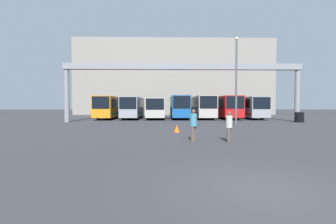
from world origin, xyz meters
TOP-DOWN VIEW (x-y plane):
  - ground_plane at (0.00, 0.00)m, footprint 200.00×200.00m
  - building_backdrop at (0.00, 47.90)m, footprint 42.80×12.00m
  - overhead_gantry at (0.00, 21.74)m, footprint 28.35×0.80m
  - bus_slot_0 at (-10.48, 29.42)m, footprint 2.50×11.11m
  - bus_slot_1 at (-6.99, 29.19)m, footprint 2.44×10.66m
  - bus_slot_2 at (-3.49, 29.53)m, footprint 2.61×11.34m
  - bus_slot_3 at (0.00, 29.48)m, footprint 2.47×11.23m
  - bus_slot_4 at (3.49, 29.37)m, footprint 2.54×11.01m
  - bus_slot_5 at (6.99, 29.16)m, footprint 2.62×10.59m
  - bus_slot_6 at (10.48, 29.21)m, footprint 2.56×10.69m
  - pedestrian_far_center at (1.20, 6.86)m, footprint 0.35×0.35m
  - pedestrian_near_center at (-0.69, 7.14)m, footprint 0.37×0.37m
  - traffic_cone at (-1.37, 11.43)m, footprint 0.43×0.43m
  - tire_stack at (13.74, 21.04)m, footprint 1.04×1.04m
  - lamp_post at (4.92, 17.18)m, footprint 0.36×0.36m

SIDE VIEW (x-z plane):
  - ground_plane at x=0.00m, z-range 0.00..0.00m
  - traffic_cone at x=-1.37m, z-range 0.00..0.55m
  - tire_stack at x=13.74m, z-range 0.00..1.20m
  - pedestrian_far_center at x=1.20m, z-range 0.05..1.73m
  - pedestrian_near_center at x=-0.69m, z-range 0.05..1.84m
  - bus_slot_2 at x=-3.49m, z-range 0.23..3.23m
  - bus_slot_1 at x=-6.99m, z-range 0.24..3.42m
  - bus_slot_6 at x=10.48m, z-range 0.24..3.42m
  - bus_slot_0 at x=-10.48m, z-range 0.25..3.51m
  - bus_slot_5 at x=6.99m, z-range 0.25..3.55m
  - bus_slot_4 at x=3.49m, z-range 0.25..3.58m
  - bus_slot_3 at x=0.00m, z-range 0.25..3.58m
  - lamp_post at x=4.92m, z-range 0.37..9.18m
  - overhead_gantry at x=0.00m, z-range 2.36..9.33m
  - building_backdrop at x=0.00m, z-range 0.00..16.17m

